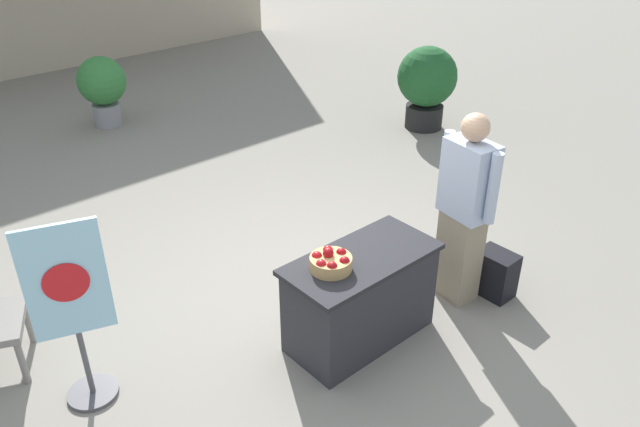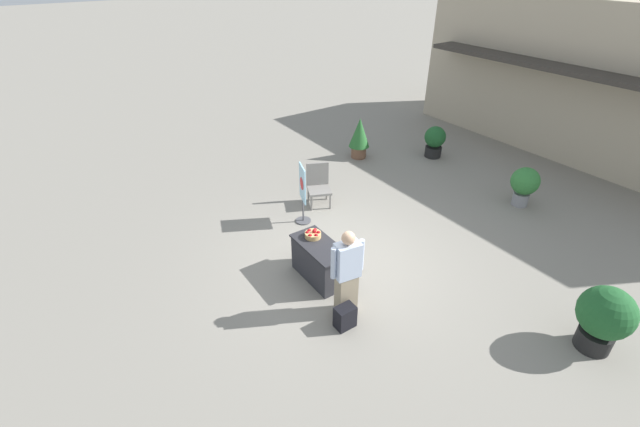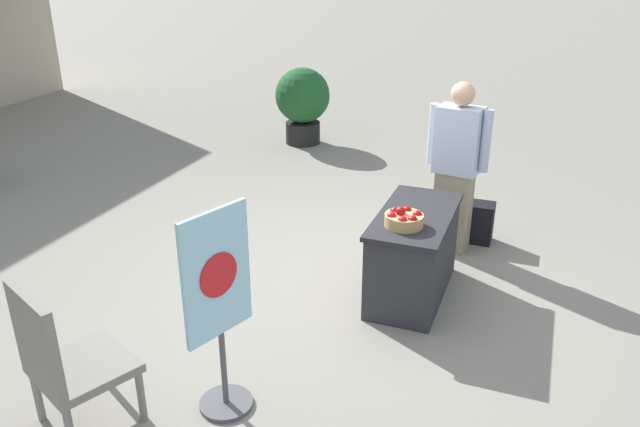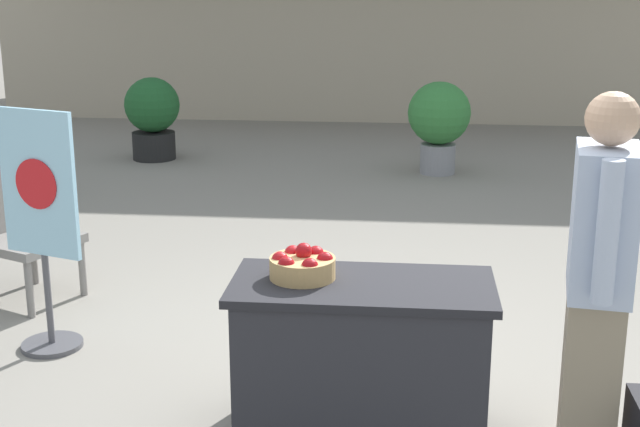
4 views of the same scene
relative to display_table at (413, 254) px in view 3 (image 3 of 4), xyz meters
The scene contains 8 objects.
ground_plane 0.80m from the display_table, 93.90° to the left, with size 120.00×120.00×0.00m, color gray.
display_table is the anchor object (origin of this frame).
apple_basket 0.53m from the display_table, behind, with size 0.31×0.31×0.16m.
person_visitor 1.15m from the display_table, ahead, with size 0.32×0.60×1.70m.
backpack 1.36m from the display_table, 16.03° to the right, with size 0.24×0.34×0.42m.
poster_board 2.09m from the display_table, 156.52° to the left, with size 0.50×0.36×1.43m.
patio_chair 2.91m from the display_table, 146.34° to the left, with size 0.73×0.73×1.04m.
potted_plant_near_left 4.71m from the display_table, 34.12° to the left, with size 0.83×0.83×1.16m.
Camera 3 is at (-4.73, -1.66, 2.85)m, focal length 35.00 mm.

